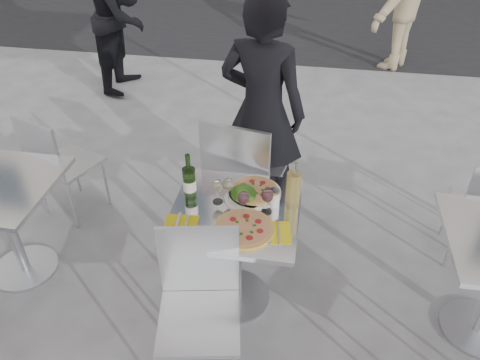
% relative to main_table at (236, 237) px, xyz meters
% --- Properties ---
extents(ground, '(80.00, 80.00, 0.00)m').
position_rel_main_table_xyz_m(ground, '(0.00, 0.00, -0.54)').
color(ground, slate).
extents(street_asphalt, '(24.00, 5.00, 0.00)m').
position_rel_main_table_xyz_m(street_asphalt, '(0.00, 6.50, -0.54)').
color(street_asphalt, black).
rests_on(street_asphalt, ground).
extents(main_table, '(0.72, 0.72, 0.75)m').
position_rel_main_table_xyz_m(main_table, '(0.00, 0.00, 0.00)').
color(main_table, '#B7BABF').
rests_on(main_table, ground).
extents(side_table_left, '(0.72, 0.72, 0.75)m').
position_rel_main_table_xyz_m(side_table_left, '(-1.50, 0.00, 0.00)').
color(side_table_left, '#B7BABF').
rests_on(side_table_left, ground).
extents(chair_far, '(0.55, 0.56, 1.03)m').
position_rel_main_table_xyz_m(chair_far, '(-0.06, 0.56, 0.07)').
color(chair_far, silver).
rests_on(chair_far, ground).
extents(chair_near, '(0.49, 0.49, 0.91)m').
position_rel_main_table_xyz_m(chair_near, '(-0.11, -0.46, -0.00)').
color(chair_near, silver).
rests_on(chair_near, ground).
extents(side_chair_lfar, '(0.53, 0.54, 0.89)m').
position_rel_main_table_xyz_m(side_chair_lfar, '(-1.46, 0.61, -0.01)').
color(side_chair_lfar, silver).
rests_on(side_chair_lfar, ground).
extents(woman_diner, '(0.71, 0.55, 1.74)m').
position_rel_main_table_xyz_m(woman_diner, '(0.02, 0.97, 0.33)').
color(woman_diner, black).
rests_on(woman_diner, ground).
extents(pedestrian_a, '(0.67, 0.85, 1.71)m').
position_rel_main_table_xyz_m(pedestrian_a, '(-1.86, 3.04, 0.32)').
color(pedestrian_a, black).
rests_on(pedestrian_a, ground).
extents(pizza_near, '(0.32, 0.32, 0.02)m').
position_rel_main_table_xyz_m(pizza_near, '(0.08, -0.16, 0.22)').
color(pizza_near, tan).
rests_on(pizza_near, main_table).
extents(pizza_far, '(0.31, 0.31, 0.03)m').
position_rel_main_table_xyz_m(pizza_far, '(0.08, 0.17, 0.23)').
color(pizza_far, white).
rests_on(pizza_far, main_table).
extents(salad_plate, '(0.22, 0.22, 0.09)m').
position_rel_main_table_xyz_m(salad_plate, '(0.03, 0.10, 0.25)').
color(salad_plate, white).
rests_on(salad_plate, main_table).
extents(wine_bottle, '(0.07, 0.08, 0.29)m').
position_rel_main_table_xyz_m(wine_bottle, '(-0.28, 0.07, 0.32)').
color(wine_bottle, '#2B4F1D').
rests_on(wine_bottle, main_table).
extents(carafe, '(0.08, 0.08, 0.29)m').
position_rel_main_table_xyz_m(carafe, '(0.31, 0.10, 0.33)').
color(carafe, '#D7C05C').
rests_on(carafe, main_table).
extents(sugar_shaker, '(0.06, 0.06, 0.11)m').
position_rel_main_table_xyz_m(sugar_shaker, '(0.21, 0.08, 0.26)').
color(sugar_shaker, white).
rests_on(sugar_shaker, main_table).
extents(wineglass_white_a, '(0.07, 0.07, 0.16)m').
position_rel_main_table_xyz_m(wineglass_white_a, '(-0.11, 0.05, 0.32)').
color(wineglass_white_a, white).
rests_on(wineglass_white_a, main_table).
extents(wineglass_white_b, '(0.07, 0.07, 0.16)m').
position_rel_main_table_xyz_m(wineglass_white_b, '(-0.05, 0.08, 0.32)').
color(wineglass_white_b, white).
rests_on(wineglass_white_b, main_table).
extents(wineglass_red_a, '(0.07, 0.07, 0.16)m').
position_rel_main_table_xyz_m(wineglass_red_a, '(0.05, -0.03, 0.32)').
color(wineglass_red_a, white).
rests_on(wineglass_red_a, main_table).
extents(wineglass_red_b, '(0.07, 0.07, 0.16)m').
position_rel_main_table_xyz_m(wineglass_red_b, '(0.18, 0.01, 0.32)').
color(wineglass_red_b, white).
rests_on(wineglass_red_b, main_table).
extents(napkin_left, '(0.20, 0.20, 0.01)m').
position_rel_main_table_xyz_m(napkin_left, '(-0.27, -0.19, 0.21)').
color(napkin_left, yellow).
rests_on(napkin_left, main_table).
extents(napkin_right, '(0.21, 0.21, 0.01)m').
position_rel_main_table_xyz_m(napkin_right, '(0.23, -0.15, 0.21)').
color(napkin_right, yellow).
rests_on(napkin_right, main_table).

